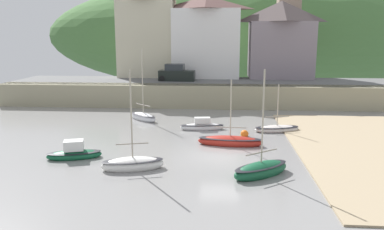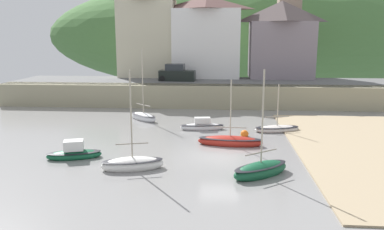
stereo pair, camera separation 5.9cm
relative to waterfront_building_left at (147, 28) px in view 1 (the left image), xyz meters
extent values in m
cube|color=gray|center=(9.40, -25.20, -8.52)|extent=(48.00, 40.00, 0.06)
cube|color=#9B9577|center=(9.40, -8.20, -7.29)|extent=(48.00, 2.40, 2.40)
cube|color=#606060|center=(9.40, -4.50, -6.14)|extent=(48.00, 9.00, 0.10)
ellipsoid|color=#47743B|center=(14.93, 30.00, -0.92)|extent=(80.00, 44.00, 21.62)
cube|color=beige|center=(0.00, 0.00, -1.35)|extent=(6.96, 4.16, 9.48)
cube|color=white|center=(7.44, 0.00, -1.95)|extent=(8.14, 5.25, 8.28)
pyramid|color=brown|center=(7.44, 0.00, 2.99)|extent=(8.44, 5.55, 1.61)
cube|color=gray|center=(16.57, 0.00, -2.71)|extent=(7.55, 5.42, 6.76)
pyramid|color=#544847|center=(16.57, 0.00, 1.91)|extent=(7.85, 5.72, 2.48)
cube|color=gray|center=(17.98, 4.00, -0.78)|extent=(2.80, 2.80, 10.62)
ellipsoid|color=#135634|center=(0.34, -26.39, -8.30)|extent=(3.54, 2.11, 0.67)
ellipsoid|color=black|center=(0.34, -26.39, -8.12)|extent=(3.47, 2.06, 0.12)
cube|color=silver|center=(0.34, -26.39, -7.66)|extent=(1.36, 1.13, 0.62)
ellipsoid|color=#A9251B|center=(10.10, -22.66, -8.25)|extent=(4.62, 1.63, 0.86)
ellipsoid|color=black|center=(10.10, -22.66, -8.02)|extent=(4.53, 1.60, 0.12)
cylinder|color=#B2A893|center=(10.10, -22.66, -5.87)|extent=(0.09, 0.09, 3.92)
cylinder|color=gray|center=(10.10, -22.66, -7.21)|extent=(2.21, 0.25, 0.07)
ellipsoid|color=white|center=(4.44, -28.09, -8.23)|extent=(3.78, 2.22, 0.92)
ellipsoid|color=black|center=(4.44, -28.09, -7.98)|extent=(3.71, 2.18, 0.12)
cylinder|color=#B2A893|center=(4.44, -28.09, -5.30)|extent=(0.09, 0.09, 4.95)
cylinder|color=gray|center=(4.44, -28.09, -6.98)|extent=(1.79, 0.56, 0.07)
ellipsoid|color=white|center=(7.92, -18.24, -8.30)|extent=(3.73, 1.39, 0.68)
ellipsoid|color=black|center=(7.92, -18.24, -8.11)|extent=(3.65, 1.36, 0.12)
cube|color=silver|center=(7.92, -18.24, -7.72)|extent=(1.35, 0.81, 0.47)
ellipsoid|color=white|center=(2.41, -15.05, -8.25)|extent=(3.17, 3.04, 0.87)
ellipsoid|color=black|center=(2.41, -15.05, -8.01)|extent=(3.11, 2.98, 0.12)
cylinder|color=#B2A893|center=(2.41, -15.05, -4.94)|extent=(0.09, 0.09, 5.75)
cylinder|color=gray|center=(2.41, -15.05, -7.09)|extent=(1.58, 1.47, 0.07)
ellipsoid|color=#155434|center=(11.66, -28.55, -8.22)|extent=(3.69, 3.27, 0.98)
ellipsoid|color=black|center=(11.66, -28.55, -7.95)|extent=(3.62, 3.20, 0.12)
cylinder|color=#B2A893|center=(11.66, -28.55, -5.22)|extent=(0.09, 0.09, 5.03)
cylinder|color=gray|center=(11.66, -28.55, -7.17)|extent=(1.81, 1.42, 0.07)
ellipsoid|color=silver|center=(13.90, -18.36, -8.32)|extent=(3.91, 2.22, 0.62)
ellipsoid|color=black|center=(13.90, -18.36, -8.15)|extent=(3.83, 2.17, 0.12)
cylinder|color=#B2A893|center=(13.90, -18.36, -6.36)|extent=(0.09, 0.09, 3.29)
cylinder|color=gray|center=(13.90, -18.36, -7.29)|extent=(1.95, 0.56, 0.07)
cube|color=black|center=(4.28, -4.50, -5.49)|extent=(4.18, 1.89, 1.20)
cube|color=#282D33|center=(4.03, -4.50, -4.54)|extent=(2.17, 1.60, 0.80)
cylinder|color=black|center=(5.93, -3.70, -5.77)|extent=(0.64, 0.22, 0.64)
cylinder|color=black|center=(5.93, -5.30, -5.77)|extent=(0.64, 0.22, 0.64)
cylinder|color=black|center=(2.63, -3.70, -5.77)|extent=(0.64, 0.22, 0.64)
cylinder|color=black|center=(2.63, -5.30, -5.77)|extent=(0.64, 0.22, 0.64)
sphere|color=orange|center=(11.24, -20.17, -8.31)|extent=(0.61, 0.61, 0.61)
camera|label=1|loc=(9.44, -48.87, -1.00)|focal=36.18mm
camera|label=2|loc=(9.50, -48.86, -1.00)|focal=36.18mm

